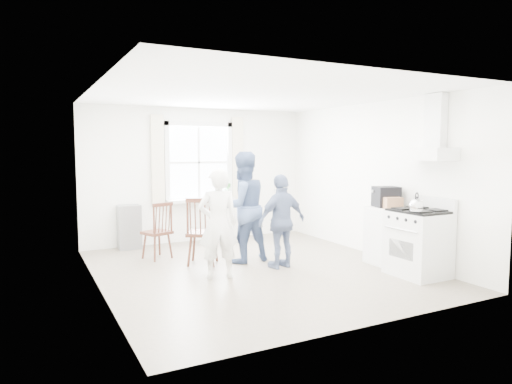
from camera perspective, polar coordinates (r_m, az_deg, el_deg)
name	(u,v)px	position (r m, az deg, el deg)	size (l,w,h in m)	color
room_shell	(256,184)	(6.76, 0.01, 1.06)	(4.62, 5.12, 2.64)	gray
window_assembly	(199,167)	(8.99, -7.11, 3.13)	(1.88, 0.24, 1.70)	white
range_hood	(430,143)	(6.93, 20.90, 5.79)	(0.45, 0.76, 0.94)	silver
shelf_unit	(129,227)	(8.61, -15.57, -4.23)	(0.40, 0.30, 0.80)	gray
gas_stove	(418,242)	(6.94, 19.61, -5.94)	(0.68, 0.76, 1.12)	silver
kettle	(416,206)	(6.57, 19.42, -1.61)	(0.20, 0.20, 0.28)	silver
low_cabinet	(387,236)	(7.48, 16.06, -5.30)	(0.50, 0.55, 0.90)	silver
stereo_stack	(386,197)	(7.47, 15.95, -0.57)	(0.43, 0.41, 0.32)	black
cardboard_box	(393,203)	(7.29, 16.70, -1.32)	(0.27, 0.19, 0.17)	#9A6D4A
windsor_chair_a	(161,224)	(7.63, -11.85, -3.98)	(0.52, 0.51, 0.95)	#411F14
windsor_chair_b	(201,224)	(7.11, -6.88, -4.00)	(0.61, 0.61, 1.08)	#411F14
person_left	(218,224)	(6.40, -4.75, -3.98)	(0.56, 0.56, 1.54)	white
person_mid	(243,207)	(7.29, -1.70, -1.90)	(0.86, 0.86, 1.77)	#43567E
person_right	(282,221)	(6.95, 3.25, -3.67)	(0.84, 0.84, 1.43)	navy
potted_plant	(227,190)	(9.15, -3.63, 0.26)	(0.16, 0.16, 0.29)	#357836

